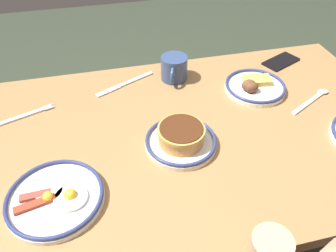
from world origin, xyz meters
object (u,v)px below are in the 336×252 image
plate_far_side (55,198)px  butter_knife (125,84)px  cell_phone (281,61)px  coffee_mug (174,68)px  plate_center_pancakes (181,138)px  fork_near (26,115)px  plate_near_main (254,86)px  tea_spoon (315,98)px

plate_far_side → butter_knife: 0.51m
cell_phone → coffee_mug: bearing=-22.3°
plate_center_pancakes → coffee_mug: bearing=-100.9°
fork_near → butter_knife: 0.34m
butter_knife → fork_near: bearing=17.0°
plate_far_side → coffee_mug: (-0.41, -0.45, 0.03)m
plate_near_main → butter_knife: (0.43, -0.14, -0.01)m
plate_near_main → cell_phone: bearing=-140.6°
plate_near_main → tea_spoon: bearing=152.3°
plate_far_side → tea_spoon: (-0.83, -0.22, -0.01)m
plate_center_pancakes → coffee_mug: size_ratio=1.70×
plate_far_side → coffee_mug: bearing=-132.1°
coffee_mug → tea_spoon: 0.49m
plate_far_side → tea_spoon: bearing=-165.1°
cell_phone → tea_spoon: bearing=65.3°
plate_far_side → cell_phone: bearing=-151.0°
coffee_mug → butter_knife: coffee_mug is taller
cell_phone → butter_knife: 0.61m
plate_center_pancakes → fork_near: size_ratio=1.17×
plate_far_side → plate_near_main: bearing=-154.4°
cell_phone → fork_near: bearing=-17.4°
cell_phone → fork_near: (0.93, 0.11, -0.00)m
cell_phone → fork_near: cell_phone is taller
coffee_mug → butter_knife: (0.18, -0.00, -0.04)m
plate_center_pancakes → fork_near: 0.50m
butter_knife → plate_near_main: bearing=162.1°
butter_knife → cell_phone: bearing=-179.1°
plate_near_main → coffee_mug: (0.25, -0.13, 0.03)m
coffee_mug → fork_near: coffee_mug is taller
plate_far_side → coffee_mug: size_ratio=1.95×
coffee_mug → cell_phone: size_ratio=0.83×
plate_far_side → cell_phone: (-0.84, -0.46, -0.01)m
plate_center_pancakes → plate_near_main: bearing=-147.7°
cell_phone → plate_center_pancakes: bearing=10.9°
plate_center_pancakes → coffee_mug: coffee_mug is taller
fork_near → tea_spoon: tea_spoon is taller
coffee_mug → tea_spoon: bearing=152.1°
cell_phone → butter_knife: cell_phone is taller
fork_near → plate_near_main: bearing=177.1°
plate_center_pancakes → plate_far_side: 0.36m
plate_near_main → plate_center_pancakes: bearing=32.3°
plate_far_side → cell_phone: plate_far_side is taller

